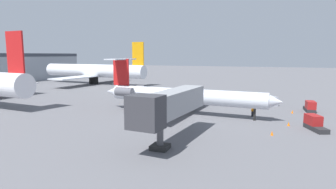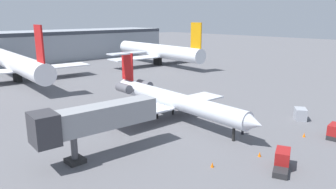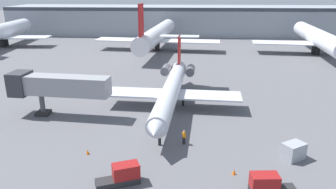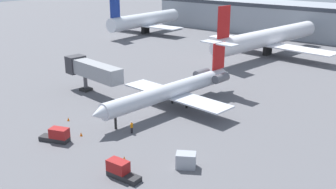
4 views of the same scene
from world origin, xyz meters
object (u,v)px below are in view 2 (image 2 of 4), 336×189
(traffic_cone_near, at_px, (260,154))
(parked_airliner_west_mid, at_px, (16,63))
(baggage_tug_trailing, at_px, (282,161))
(traffic_cone_mid, at_px, (304,135))
(traffic_cone_far, at_px, (212,165))
(regional_jet, at_px, (169,98))
(ground_crew_marshaller, at_px, (243,128))
(parked_airliner_centre, at_px, (158,51))
(jet_bridge, at_px, (89,120))
(cargo_container_uld, at_px, (300,114))
(baggage_tug_lead, at_px, (336,132))

(traffic_cone_near, relative_size, parked_airliner_west_mid, 0.01)
(baggage_tug_trailing, xyz_separation_m, traffic_cone_mid, (10.45, 2.12, -0.56))
(traffic_cone_mid, distance_m, traffic_cone_far, 15.57)
(traffic_cone_mid, bearing_deg, parked_airliner_west_mid, 101.95)
(regional_jet, xyz_separation_m, ground_crew_marshaller, (1.96, -11.83, -2.26))
(parked_airliner_west_mid, relative_size, parked_airliner_centre, 1.06)
(regional_jet, xyz_separation_m, baggage_tug_trailing, (-3.57, -20.03, -2.28))
(traffic_cone_far, relative_size, parked_airliner_centre, 0.01)
(jet_bridge, xyz_separation_m, parked_airliner_centre, (52.32, 46.07, 0.02))
(regional_jet, bearing_deg, cargo_container_uld, -47.09)
(cargo_container_uld, bearing_deg, traffic_cone_mid, -152.48)
(jet_bridge, distance_m, parked_airliner_west_mid, 49.89)
(jet_bridge, distance_m, traffic_cone_far, 13.80)
(regional_jet, distance_m, traffic_cone_far, 17.31)
(ground_crew_marshaller, bearing_deg, cargo_container_uld, -13.02)
(baggage_tug_lead, distance_m, parked_airliner_centre, 68.28)
(traffic_cone_near, bearing_deg, baggage_tug_lead, -17.79)
(ground_crew_marshaller, xyz_separation_m, traffic_cone_mid, (4.92, -6.09, -0.58))
(traffic_cone_near, height_order, traffic_cone_mid, same)
(baggage_tug_trailing, xyz_separation_m, parked_airliner_centre, (39.77, 61.91, 3.56))
(baggage_tug_trailing, relative_size, parked_airliner_west_mid, 0.10)
(ground_crew_marshaller, height_order, cargo_container_uld, cargo_container_uld)
(ground_crew_marshaller, height_order, traffic_cone_near, ground_crew_marshaller)
(jet_bridge, bearing_deg, parked_airliner_centre, 41.37)
(parked_airliner_west_mid, bearing_deg, jet_bridge, -101.26)
(parked_airliner_centre, bearing_deg, jet_bridge, -138.63)
(baggage_tug_lead, height_order, parked_airliner_centre, parked_airliner_centre)
(traffic_cone_far, distance_m, parked_airliner_centre, 72.29)
(ground_crew_marshaller, height_order, baggage_tug_trailing, baggage_tug_trailing)
(parked_airliner_west_mid, bearing_deg, cargo_container_uld, -71.47)
(traffic_cone_far, xyz_separation_m, parked_airliner_west_mid, (2.01, 59.61, 4.17))
(ground_crew_marshaller, relative_size, baggage_tug_trailing, 0.40)
(jet_bridge, bearing_deg, parked_airliner_west_mid, 78.74)
(regional_jet, distance_m, parked_airliner_west_mid, 45.21)
(baggage_tug_trailing, relative_size, traffic_cone_near, 7.69)
(ground_crew_marshaller, relative_size, traffic_cone_mid, 3.07)
(regional_jet, height_order, parked_airliner_west_mid, parked_airliner_west_mid)
(baggage_tug_lead, bearing_deg, traffic_cone_far, 161.52)
(baggage_tug_lead, distance_m, traffic_cone_mid, 3.88)
(baggage_tug_lead, xyz_separation_m, parked_airliner_centre, (26.80, 62.70, 3.56))
(regional_jet, height_order, traffic_cone_far, regional_jet)
(baggage_tug_lead, distance_m, cargo_container_uld, 7.53)
(regional_jet, distance_m, ground_crew_marshaller, 12.20)
(regional_jet, distance_m, baggage_tug_trailing, 20.48)
(baggage_tug_trailing, distance_m, parked_airliner_west_mid, 64.93)
(regional_jet, xyz_separation_m, parked_airliner_centre, (36.20, 41.88, 1.28))
(parked_airliner_west_mid, bearing_deg, traffic_cone_far, -91.94)
(baggage_tug_lead, height_order, cargo_container_uld, baggage_tug_lead)
(baggage_tug_lead, xyz_separation_m, traffic_cone_far, (-17.79, 5.95, -0.56))
(baggage_tug_lead, bearing_deg, traffic_cone_near, 162.21)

